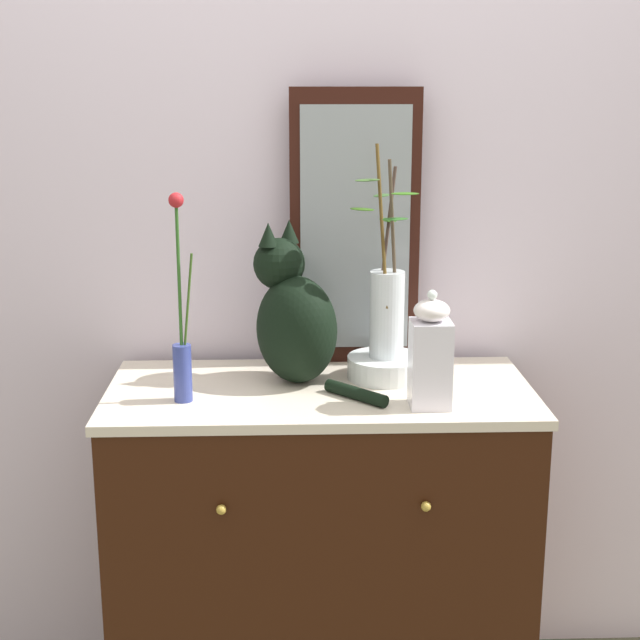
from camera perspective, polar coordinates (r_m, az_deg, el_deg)
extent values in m
cube|color=silver|center=(2.65, -0.26, 5.64)|extent=(4.40, 0.08, 2.60)
cube|color=black|center=(2.61, 0.00, -14.22)|extent=(1.07, 0.51, 0.91)
cube|color=beige|center=(2.42, 0.00, -4.42)|extent=(1.09, 0.52, 0.02)
sphere|color=#B79338|center=(2.25, -6.00, -11.36)|extent=(0.02, 0.02, 0.02)
sphere|color=#B79338|center=(2.26, 6.44, -11.16)|extent=(0.02, 0.02, 0.02)
cube|color=black|center=(2.56, 2.12, 5.56)|extent=(0.35, 0.03, 0.75)
cube|color=gray|center=(2.55, 2.14, 5.51)|extent=(0.30, 0.01, 0.66)
ellipsoid|color=black|center=(2.43, -1.43, -0.58)|extent=(0.29, 0.29, 0.28)
sphere|color=black|center=(2.43, -2.49, 3.42)|extent=(0.13, 0.13, 0.13)
cone|color=black|center=(2.39, -3.15, 5.19)|extent=(0.05, 0.05, 0.06)
cone|color=black|center=(2.44, -1.88, 5.40)|extent=(0.05, 0.05, 0.06)
cylinder|color=black|center=(2.33, 2.20, -4.45)|extent=(0.15, 0.16, 0.03)
cylinder|color=#323F8B|center=(2.32, -8.32, -3.19)|extent=(0.05, 0.05, 0.14)
cylinder|color=#2A5A1F|center=(2.26, -8.54, 2.55)|extent=(0.01, 0.01, 0.33)
sphere|color=#AA1E23|center=(2.23, -8.71, 7.19)|extent=(0.04, 0.04, 0.04)
cylinder|color=#31521A|center=(2.27, -7.98, 1.23)|extent=(0.03, 0.01, 0.22)
cylinder|color=white|center=(2.49, 4.01, -2.87)|extent=(0.20, 0.20, 0.06)
cylinder|color=silver|center=(2.45, 4.07, 0.33)|extent=(0.09, 0.09, 0.23)
cylinder|color=#44342D|center=(2.43, 4.08, 5.07)|extent=(0.05, 0.01, 0.36)
ellipsoid|color=#2B5C17|center=(2.43, 4.13, 6.06)|extent=(0.06, 0.08, 0.01)
ellipsoid|color=#305226|center=(2.45, 3.77, 7.54)|extent=(0.07, 0.08, 0.01)
cylinder|color=#4A3C2D|center=(2.40, 4.44, 5.19)|extent=(0.03, 0.03, 0.38)
ellipsoid|color=#275A1F|center=(2.36, 4.57, 6.11)|extent=(0.08, 0.06, 0.01)
ellipsoid|color=#306218|center=(2.35, 5.17, 7.63)|extent=(0.07, 0.04, 0.01)
cylinder|color=brown|center=(2.40, 3.78, 5.66)|extent=(0.03, 0.08, 0.41)
ellipsoid|color=#2D5516|center=(2.36, 2.57, 6.72)|extent=(0.08, 0.07, 0.01)
ellipsoid|color=#345424|center=(2.38, 2.88, 8.46)|extent=(0.08, 0.06, 0.01)
cube|color=white|center=(2.27, 6.69, -2.66)|extent=(0.10, 0.10, 0.21)
ellipsoid|color=white|center=(2.23, 6.79, 0.57)|extent=(0.09, 0.09, 0.05)
sphere|color=silver|center=(2.22, 6.81, 1.52)|extent=(0.02, 0.02, 0.02)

